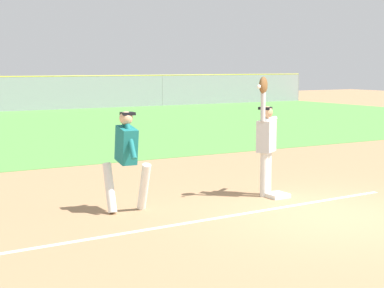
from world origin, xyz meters
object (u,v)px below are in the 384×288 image
Objects in this scene: first_base at (277,195)px; parked_car_silver at (149,93)px; baseball at (259,87)px; runner at (127,154)px; fielder at (266,138)px; parked_car_white at (63,94)px.

first_base is 30.34m from parked_car_silver.
baseball is (-0.47, -0.02, 2.06)m from first_base.
runner is at bearing -116.00° from parked_car_silver.
parked_car_silver is (14.27, 27.76, -0.32)m from runner.
parked_car_silver is (11.44, 27.90, -0.45)m from fielder.
runner is 2.73m from baseball.
parked_car_white is (5.52, 28.49, 0.63)m from first_base.
fielder is 1.33× the size of runner.
baseball reaches higher than parked_car_white.
parked_car_silver is (5.82, -0.35, 0.00)m from parked_car_white.
first_base is 3.10m from runner.
baseball is at bearing -177.87° from first_base.
baseball is at bearing -4.07° from runner.
runner is 0.39× the size of parked_car_silver.
baseball reaches higher than runner.
parked_car_white is (8.45, 28.11, -0.32)m from runner.
fielder is (-0.10, 0.23, 1.08)m from first_base.
first_base is 29.02m from parked_car_white.
fielder reaches higher than parked_car_white.
fielder reaches higher than baseball.
parked_car_white is (5.99, 28.50, -1.43)m from baseball.
baseball reaches higher than parked_car_silver.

